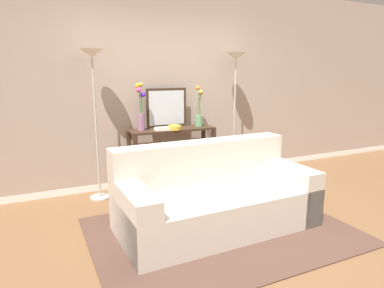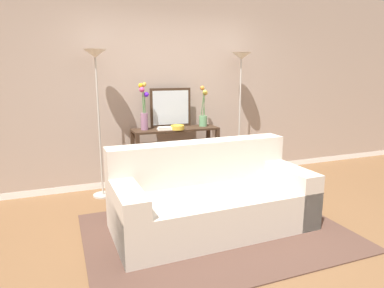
% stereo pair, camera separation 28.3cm
% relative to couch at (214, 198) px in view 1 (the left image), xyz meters
% --- Properties ---
extents(ground_plane, '(16.00, 16.00, 0.02)m').
position_rel_couch_xyz_m(ground_plane, '(0.10, -0.19, -0.32)').
color(ground_plane, brown).
extents(back_wall, '(12.00, 0.15, 2.87)m').
position_rel_couch_xyz_m(back_wall, '(0.10, 1.74, 1.13)').
color(back_wall, white).
rests_on(back_wall, ground).
extents(area_rug, '(2.63, 1.90, 0.01)m').
position_rel_couch_xyz_m(area_rug, '(0.00, -0.16, -0.30)').
color(area_rug, '#51382D').
rests_on(area_rug, ground).
extents(couch, '(2.07, 1.01, 0.88)m').
position_rel_couch_xyz_m(couch, '(0.00, 0.00, 0.00)').
color(couch, beige).
rests_on(couch, ground).
extents(console_table, '(1.21, 0.38, 0.85)m').
position_rel_couch_xyz_m(console_table, '(0.09, 1.40, 0.27)').
color(console_table, '#382619').
rests_on(console_table, ground).
extents(floor_lamp_left, '(0.28, 0.28, 1.90)m').
position_rel_couch_xyz_m(floor_lamp_left, '(-0.96, 1.36, 1.19)').
color(floor_lamp_left, '#B7B2A8').
rests_on(floor_lamp_left, ground).
extents(floor_lamp_right, '(0.28, 0.28, 1.91)m').
position_rel_couch_xyz_m(floor_lamp_right, '(1.09, 1.36, 1.19)').
color(floor_lamp_right, '#B7B2A8').
rests_on(floor_lamp_right, ground).
extents(wall_mirror, '(0.60, 0.02, 0.55)m').
position_rel_couch_xyz_m(wall_mirror, '(0.07, 1.55, 0.82)').
color(wall_mirror, '#382619').
rests_on(wall_mirror, console_table).
extents(vase_tall_flowers, '(0.13, 0.11, 0.64)m').
position_rel_couch_xyz_m(vase_tall_flowers, '(-0.35, 1.42, 0.81)').
color(vase_tall_flowers, gray).
rests_on(vase_tall_flowers, console_table).
extents(vase_short_flowers, '(0.13, 0.13, 0.58)m').
position_rel_couch_xyz_m(vase_short_flowers, '(0.53, 1.43, 0.75)').
color(vase_short_flowers, '#669E6B').
rests_on(vase_short_flowers, console_table).
extents(fruit_bowl, '(0.19, 0.19, 0.06)m').
position_rel_couch_xyz_m(fruit_bowl, '(0.08, 1.28, 0.57)').
color(fruit_bowl, gold).
rests_on(fruit_bowl, console_table).
extents(book_stack, '(0.22, 0.14, 0.04)m').
position_rel_couch_xyz_m(book_stack, '(-0.09, 1.31, 0.56)').
color(book_stack, silver).
rests_on(book_stack, console_table).
extents(book_row_under_console, '(0.41, 0.18, 0.13)m').
position_rel_couch_xyz_m(book_row_under_console, '(-0.20, 1.40, -0.25)').
color(book_row_under_console, navy).
rests_on(book_row_under_console, ground).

